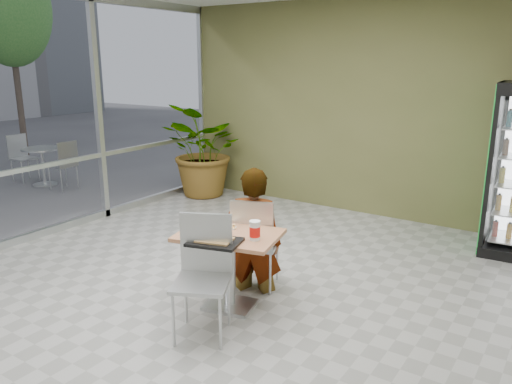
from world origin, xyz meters
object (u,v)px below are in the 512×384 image
Objects in this scene: potted_plant at (206,150)px; seated_woman at (254,243)px; chair_near at (204,265)px; soda_cup at (255,231)px; cafeteria_tray at (215,242)px; dining_table at (229,255)px; chair_far at (254,237)px.

seated_woman is at bearing -43.27° from potted_plant.
soda_cup is at bearing 36.27° from chair_near.
chair_near is 0.23m from cafeteria_tray.
dining_table is at bearing 100.80° from cafeteria_tray.
chair_far is at bearing 68.81° from chair_near.
seated_woman is 0.69m from soda_cup.
soda_cup is 0.11× the size of potted_plant.
seated_woman is 3.54× the size of cafeteria_tray.
soda_cup is 4.32m from potted_plant.
cafeteria_tray is at bearing 77.32° from seated_woman.
soda_cup is at bearing 104.27° from chair_far.
dining_table is 0.37m from cafeteria_tray.
dining_table is 1.01× the size of chair_near.
seated_woman is (-0.05, 0.48, -0.04)m from dining_table.
chair_near is at bearing -117.33° from soda_cup.
cafeteria_tray is at bearing 67.93° from chair_near.
dining_table is 1.07× the size of chair_far.
chair_near is at bearing -50.96° from potted_plant.
chair_near is 2.32× the size of cafeteria_tray.
cafeteria_tray is at bearing -49.68° from potted_plant.
potted_plant is (-2.83, 3.49, 0.20)m from chair_near.
dining_table is 0.42m from soda_cup.
chair_far is 0.61× the size of potted_plant.
dining_table is 0.49m from seated_woman.
potted_plant reaches higher than cafeteria_tray.
seated_woman is at bearing -72.71° from chair_far.
chair_near is 0.66× the size of seated_woman.
chair_near is at bearing 76.70° from seated_woman.
potted_plant is at bearing 135.10° from soda_cup.
potted_plant reaches higher than chair_near.
chair_far is 3.79m from potted_plant.
chair_far is 5.53× the size of soda_cup.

